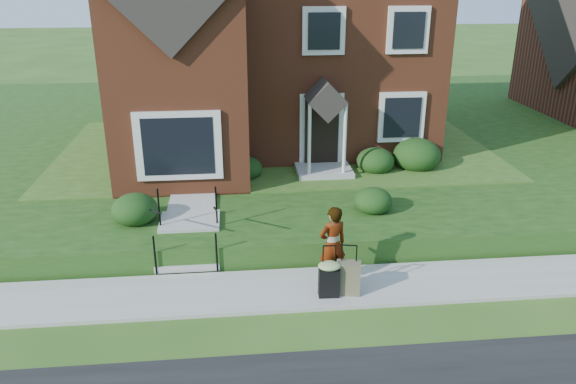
{
  "coord_description": "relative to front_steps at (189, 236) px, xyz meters",
  "views": [
    {
      "loc": [
        -1.4,
        -9.95,
        6.15
      ],
      "look_at": [
        -0.19,
        2.0,
        1.41
      ],
      "focal_mm": 35.0,
      "sensor_mm": 36.0,
      "label": 1
    }
  ],
  "objects": [
    {
      "name": "suitcase_black",
      "position": [
        2.89,
        -2.22,
        0.03
      ],
      "size": [
        0.47,
        0.39,
        1.1
      ],
      "rotation": [
        0.0,
        0.0,
        -0.04
      ],
      "color": "black",
      "rests_on": "sidewalk"
    },
    {
      "name": "front_steps",
      "position": [
        0.0,
        0.0,
        0.0
      ],
      "size": [
        1.4,
        2.02,
        1.5
      ],
      "color": "#9E9B93",
      "rests_on": "ground"
    },
    {
      "name": "ground",
      "position": [
        2.5,
        -1.84,
        -0.47
      ],
      "size": [
        120.0,
        120.0,
        0.0
      ],
      "primitive_type": "plane",
      "color": "#2D5119",
      "rests_on": "ground"
    },
    {
      "name": "foundation_shrubs",
      "position": [
        2.57,
        2.97,
        0.56
      ],
      "size": [
        9.52,
        4.41,
        1.01
      ],
      "color": "black",
      "rests_on": "terrace"
    },
    {
      "name": "woman",
      "position": [
        3.04,
        -1.65,
        0.45
      ],
      "size": [
        0.71,
        0.58,
        1.69
      ],
      "primitive_type": "imported",
      "rotation": [
        0.0,
        0.0,
        3.46
      ],
      "color": "#999999",
      "rests_on": "sidewalk"
    },
    {
      "name": "terrace",
      "position": [
        6.5,
        9.06,
        -0.17
      ],
      "size": [
        44.0,
        20.0,
        0.6
      ],
      "primitive_type": "cube",
      "color": "#183C10",
      "rests_on": "ground"
    },
    {
      "name": "suitcase_olive",
      "position": [
        3.29,
        -2.16,
        -0.04
      ],
      "size": [
        0.53,
        0.37,
        1.05
      ],
      "rotation": [
        0.0,
        0.0,
        -0.21
      ],
      "color": "brown",
      "rests_on": "sidewalk"
    },
    {
      "name": "sidewalk",
      "position": [
        2.5,
        -1.84,
        -0.43
      ],
      "size": [
        60.0,
        1.6,
        0.08
      ],
      "primitive_type": "cube",
      "color": "#9E9B93",
      "rests_on": "ground"
    },
    {
      "name": "main_house",
      "position": [
        2.29,
        7.76,
        4.79
      ],
      "size": [
        10.4,
        10.2,
        9.4
      ],
      "color": "brown",
      "rests_on": "terrace"
    },
    {
      "name": "walkway",
      "position": [
        0.0,
        3.16,
        0.16
      ],
      "size": [
        1.2,
        6.0,
        0.06
      ],
      "primitive_type": "cube",
      "color": "#9E9B93",
      "rests_on": "terrace"
    }
  ]
}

